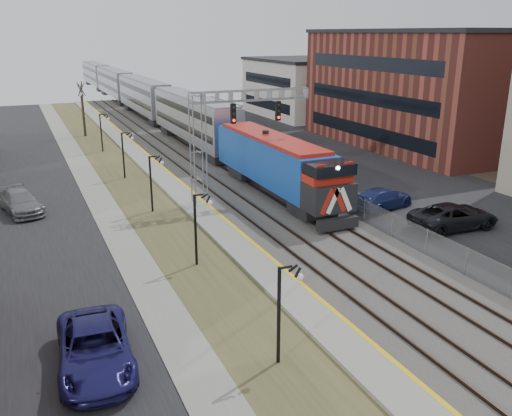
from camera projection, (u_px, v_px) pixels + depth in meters
street_west at (34, 198)px, 41.22m from camera, size 7.00×120.00×0.04m
sidewalk at (94, 191)px, 42.95m from camera, size 2.00×120.00×0.08m
grass_median at (132, 187)px, 44.11m from camera, size 4.00×120.00×0.06m
platform at (168, 182)px, 45.24m from camera, size 2.00×120.00×0.24m
ballast_bed at (224, 176)px, 47.17m from camera, size 8.00×120.00×0.20m
parking_lot at (341, 164)px, 51.82m from camera, size 16.00×120.00×0.04m
platform_edge at (178, 179)px, 45.54m from camera, size 0.24×120.00×0.01m
track_near at (202, 176)px, 46.35m from camera, size 1.58×120.00×0.15m
track_far at (240, 172)px, 47.70m from camera, size 1.58×120.00×0.15m
train at (139, 96)px, 81.53m from camera, size 3.00×108.65×5.33m
signal_gantry at (221, 128)px, 38.31m from camera, size 9.00×1.07×8.15m
lampposts at (194, 229)px, 28.97m from camera, size 0.14×62.14×4.00m
fence at (268, 164)px, 48.58m from camera, size 0.04×120.00×1.60m
buildings_east at (490, 95)px, 51.96m from camera, size 16.00×76.00×15.00m
bare_trees at (11, 155)px, 43.34m from camera, size 12.30×42.30×5.95m
car_lot_c at (454, 217)px, 34.57m from camera, size 5.96×2.99×1.62m
car_lot_d at (382, 199)px, 38.47m from camera, size 5.56×3.37×1.51m
car_lot_e at (326, 169)px, 46.73m from camera, size 4.93×3.07×1.56m
car_street_a at (95, 349)px, 20.13m from camera, size 3.08×5.95×1.60m
car_street_b at (21, 203)px, 37.64m from camera, size 3.23×5.52×1.50m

